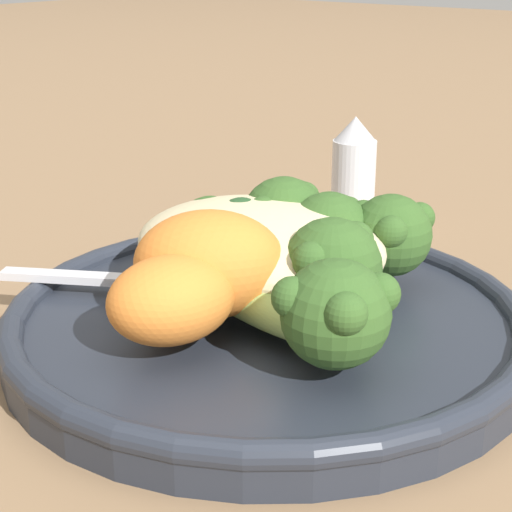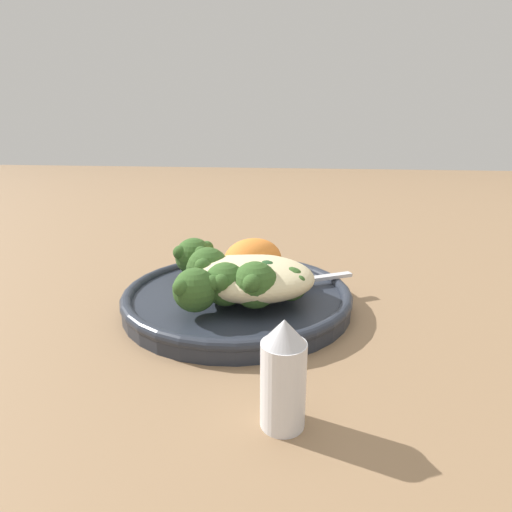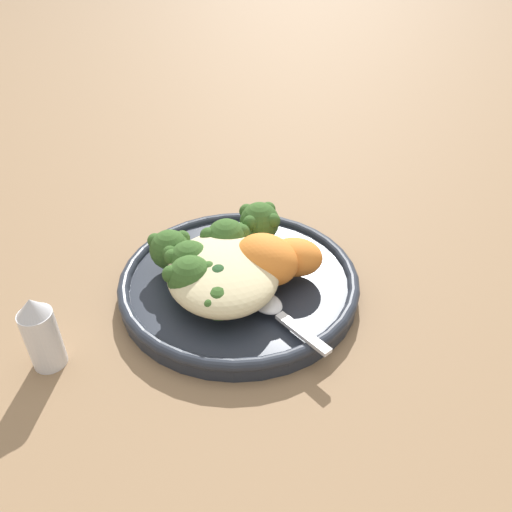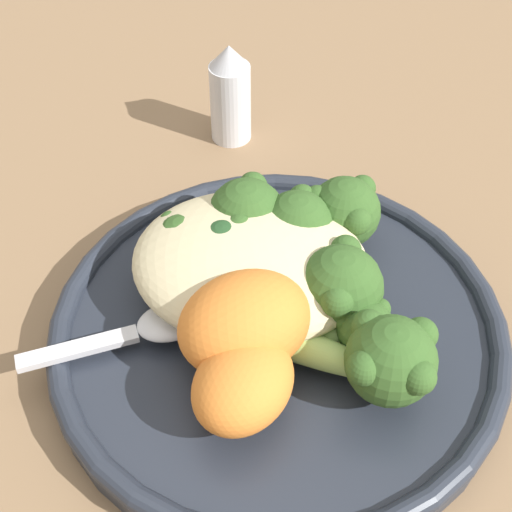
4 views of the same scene
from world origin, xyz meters
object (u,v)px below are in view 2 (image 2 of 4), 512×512
at_px(broccoli_stalk_4, 230,283).
at_px(sweet_potato_chunk_0, 249,256).
at_px(broccoli_stalk_5, 254,284).
at_px(broccoli_stalk_2, 212,269).
at_px(broccoli_stalk_0, 204,260).
at_px(quinoa_mound, 252,277).
at_px(salt_shaker, 283,375).
at_px(spoon, 297,279).
at_px(broccoli_stalk_3, 208,287).
at_px(plate, 238,296).
at_px(sweet_potato_chunk_1, 253,260).
at_px(broccoli_stalk_1, 209,271).
at_px(broccoli_stalk_6, 280,282).
at_px(kale_tuft, 255,282).

distance_m(broccoli_stalk_4, sweet_potato_chunk_0, 0.09).
bearing_deg(broccoli_stalk_5, broccoli_stalk_2, -137.53).
distance_m(broccoli_stalk_0, broccoli_stalk_5, 0.10).
bearing_deg(sweet_potato_chunk_0, broccoli_stalk_0, 29.25).
distance_m(broccoli_stalk_2, broccoli_stalk_4, 0.04).
bearing_deg(broccoli_stalk_2, broccoli_stalk_5, 113.93).
bearing_deg(broccoli_stalk_2, broccoli_stalk_4, 98.64).
bearing_deg(broccoli_stalk_4, quinoa_mound, 147.50).
bearing_deg(salt_shaker, broccoli_stalk_4, -65.02).
bearing_deg(broccoli_stalk_5, spoon, 135.75).
bearing_deg(broccoli_stalk_3, plate, -176.28).
xyz_separation_m(plate, sweet_potato_chunk_1, (-0.01, -0.02, 0.03)).
height_order(broccoli_stalk_1, sweet_potato_chunk_0, sweet_potato_chunk_0).
relative_size(broccoli_stalk_1, broccoli_stalk_2, 1.04).
xyz_separation_m(plate, broccoli_stalk_6, (-0.05, 0.02, 0.03)).
bearing_deg(broccoli_stalk_6, sweet_potato_chunk_1, 172.42).
bearing_deg(sweet_potato_chunk_1, broccoli_stalk_6, 129.49).
xyz_separation_m(broccoli_stalk_6, spoon, (-0.02, -0.04, -0.01)).
distance_m(broccoli_stalk_2, spoon, 0.09).
xyz_separation_m(broccoli_stalk_4, sweet_potato_chunk_0, (-0.00, -0.09, -0.00)).
distance_m(sweet_potato_chunk_0, kale_tuft, 0.09).
distance_m(broccoli_stalk_5, salt_shaker, 0.14).
xyz_separation_m(broccoli_stalk_5, spoon, (-0.04, -0.06, -0.02)).
bearing_deg(salt_shaker, broccoli_stalk_1, -62.18).
height_order(broccoli_stalk_3, spoon, broccoli_stalk_3).
distance_m(broccoli_stalk_0, sweet_potato_chunk_0, 0.05).
distance_m(broccoli_stalk_3, spoon, 0.11).
bearing_deg(broccoli_stalk_0, salt_shaker, 130.76).
bearing_deg(broccoli_stalk_1, broccoli_stalk_6, 154.05).
relative_size(broccoli_stalk_3, broccoli_stalk_6, 1.57).
height_order(broccoli_stalk_1, kale_tuft, kale_tuft).
height_order(broccoli_stalk_0, broccoli_stalk_3, broccoli_stalk_0).
xyz_separation_m(quinoa_mound, kale_tuft, (-0.00, 0.01, -0.00)).
xyz_separation_m(quinoa_mound, sweet_potato_chunk_1, (0.01, -0.04, 0.00)).
xyz_separation_m(kale_tuft, salt_shaker, (-0.04, 0.15, -0.00)).
relative_size(broccoli_stalk_0, sweet_potato_chunk_0, 2.32).
bearing_deg(broccoli_stalk_4, spoon, 144.94).
bearing_deg(sweet_potato_chunk_1, plate, 63.52).
bearing_deg(sweet_potato_chunk_1, broccoli_stalk_0, -4.02).
height_order(quinoa_mound, spoon, quinoa_mound).
relative_size(broccoli_stalk_4, broccoli_stalk_5, 1.12).
height_order(broccoli_stalk_0, sweet_potato_chunk_0, broccoli_stalk_0).
bearing_deg(broccoli_stalk_0, kale_tuft, 151.27).
distance_m(sweet_potato_chunk_0, spoon, 0.07).
distance_m(sweet_potato_chunk_1, kale_tuft, 0.06).
bearing_deg(broccoli_stalk_6, salt_shaker, -40.35).
xyz_separation_m(broccoli_stalk_3, broccoli_stalk_6, (-0.06, -0.03, -0.00)).
bearing_deg(sweet_potato_chunk_0, spoon, 151.11).
relative_size(broccoli_stalk_5, broccoli_stalk_6, 1.30).
distance_m(kale_tuft, spoon, 0.07).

